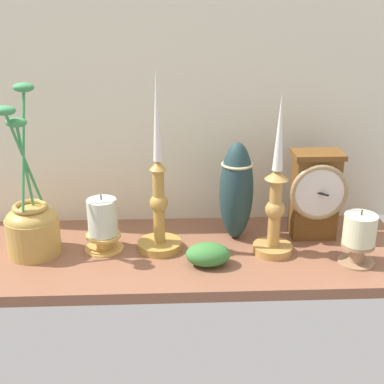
% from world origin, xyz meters
% --- Properties ---
extents(ground_plane, '(1.00, 0.36, 0.02)m').
position_xyz_m(ground_plane, '(0.00, 0.00, -0.01)').
color(ground_plane, brown).
extents(back_wall, '(1.20, 0.02, 0.65)m').
position_xyz_m(back_wall, '(0.00, 0.18, 0.33)').
color(back_wall, silver).
rests_on(back_wall, ground_plane).
extents(mantel_clock, '(0.13, 0.09, 0.21)m').
position_xyz_m(mantel_clock, '(0.30, 0.06, 0.11)').
color(mantel_clock, brown).
rests_on(mantel_clock, ground_plane).
extents(candlestick_tall_left, '(0.10, 0.10, 0.41)m').
position_xyz_m(candlestick_tall_left, '(-0.06, 0.01, 0.10)').
color(candlestick_tall_left, '#B2853A').
rests_on(candlestick_tall_left, ground_plane).
extents(candlestick_tall_center, '(0.09, 0.09, 0.36)m').
position_xyz_m(candlestick_tall_center, '(0.19, -0.02, 0.11)').
color(candlestick_tall_center, '#B88542').
rests_on(candlestick_tall_center, ground_plane).
extents(brass_vase_jar, '(0.12, 0.12, 0.37)m').
position_xyz_m(brass_vase_jar, '(-0.34, -0.00, 0.07)').
color(brass_vase_jar, '#B78E43').
rests_on(brass_vase_jar, ground_plane).
extents(pillar_candle_front, '(0.09, 0.09, 0.13)m').
position_xyz_m(pillar_candle_front, '(-0.19, 0.01, 0.06)').
color(pillar_candle_front, '#D5A752').
rests_on(pillar_candle_front, ground_plane).
extents(pillar_candle_near_clock, '(0.08, 0.08, 0.12)m').
position_xyz_m(pillar_candle_near_clock, '(0.36, -0.07, 0.06)').
color(pillar_candle_near_clock, '#A07A58').
rests_on(pillar_candle_near_clock, ground_plane).
extents(tall_ceramic_vase, '(0.08, 0.08, 0.23)m').
position_xyz_m(tall_ceramic_vase, '(0.12, 0.06, 0.12)').
color(tall_ceramic_vase, '#20383B').
rests_on(tall_ceramic_vase, ground_plane).
extents(ivy_sprig, '(0.10, 0.07, 0.05)m').
position_xyz_m(ivy_sprig, '(0.04, -0.07, 0.02)').
color(ivy_sprig, '#387735').
rests_on(ivy_sprig, ground_plane).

